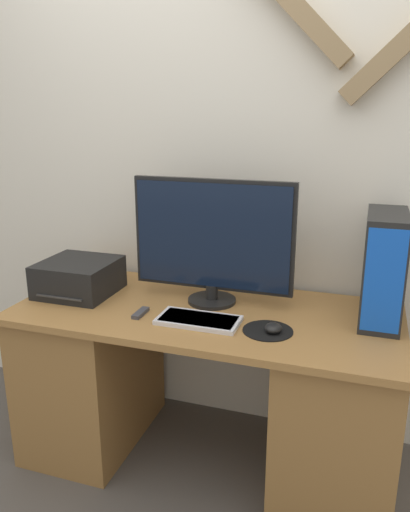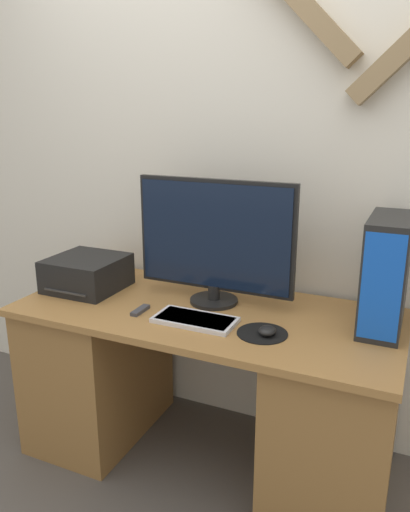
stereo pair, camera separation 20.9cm
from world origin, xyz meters
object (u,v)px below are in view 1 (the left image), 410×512
keyboard (199,320)px  mouse (273,328)px  computer_tower (383,268)px  monitor (212,239)px  remote_control (141,313)px  printer (79,277)px

keyboard → mouse: bearing=-1.0°
keyboard → computer_tower: size_ratio=0.75×
monitor → keyboard: bearing=-85.6°
monitor → remote_control: size_ratio=6.42×
mouse → computer_tower: size_ratio=0.17×
keyboard → computer_tower: computer_tower is taller
computer_tower → remote_control: computer_tower is taller
keyboard → printer: (-0.65, 0.15, 0.07)m
monitor → printer: bearing=-172.1°
printer → computer_tower: bearing=5.0°
monitor → printer: 0.67m
computer_tower → printer: computer_tower is taller
keyboard → remote_control: size_ratio=2.99×
computer_tower → remote_control: (-0.95, -0.27, -0.21)m
monitor → printer: (-0.63, -0.09, -0.21)m
monitor → keyboard: (0.02, -0.23, -0.28)m
monitor → computer_tower: (0.71, 0.03, -0.07)m
monitor → keyboard: size_ratio=2.15×
mouse → remote_control: size_ratio=0.67×
monitor → mouse: bearing=-36.4°
computer_tower → printer: (-1.34, -0.12, -0.15)m
monitor → computer_tower: 0.72m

